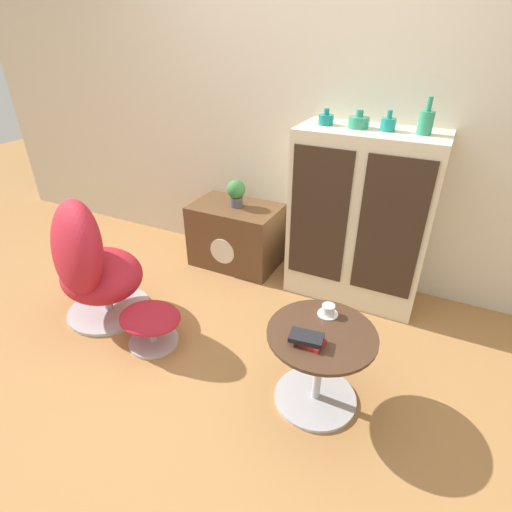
# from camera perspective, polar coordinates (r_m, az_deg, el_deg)

# --- Properties ---
(ground_plane) EXTENTS (12.00, 12.00, 0.00)m
(ground_plane) POSITION_cam_1_polar(r_m,az_deg,el_deg) (2.41, -7.32, -17.02)
(ground_plane) COLOR #A87542
(wall_back) EXTENTS (6.40, 0.06, 2.60)m
(wall_back) POSITION_cam_1_polar(r_m,az_deg,el_deg) (3.01, 7.48, 21.10)
(wall_back) COLOR beige
(wall_back) RESTS_ON ground_plane
(sideboard) EXTENTS (0.92, 0.44, 1.20)m
(sideboard) POSITION_cam_1_polar(r_m,az_deg,el_deg) (2.85, 14.62, 5.13)
(sideboard) COLOR beige
(sideboard) RESTS_ON ground_plane
(tv_console) EXTENTS (0.70, 0.45, 0.52)m
(tv_console) POSITION_cam_1_polar(r_m,az_deg,el_deg) (3.30, -2.88, 3.00)
(tv_console) COLOR brown
(tv_console) RESTS_ON ground_plane
(egg_chair) EXTENTS (0.80, 0.77, 0.88)m
(egg_chair) POSITION_cam_1_polar(r_m,az_deg,el_deg) (2.81, -22.62, -1.00)
(egg_chair) COLOR #B7B7BC
(egg_chair) RESTS_ON ground_plane
(ottoman) EXTENTS (0.40, 0.34, 0.25)m
(ottoman) POSITION_cam_1_polar(r_m,az_deg,el_deg) (2.58, -14.83, -9.00)
(ottoman) COLOR #B7B7BC
(ottoman) RESTS_ON ground_plane
(coffee_table) EXTENTS (0.54, 0.54, 0.46)m
(coffee_table) POSITION_cam_1_polar(r_m,az_deg,el_deg) (2.13, 8.97, -14.81)
(coffee_table) COLOR #B7B7BC
(coffee_table) RESTS_ON ground_plane
(vase_leftmost) EXTENTS (0.10, 0.10, 0.10)m
(vase_leftmost) POSITION_cam_1_polar(r_m,az_deg,el_deg) (2.73, 9.97, 18.70)
(vase_leftmost) COLOR #147A75
(vase_leftmost) RESTS_ON sideboard
(vase_inner_left) EXTENTS (0.13, 0.13, 0.11)m
(vase_inner_left) POSITION_cam_1_polar(r_m,az_deg,el_deg) (2.67, 14.46, 18.09)
(vase_inner_left) COLOR #2D8E6B
(vase_inner_left) RESTS_ON sideboard
(vase_inner_right) EXTENTS (0.09, 0.09, 0.12)m
(vase_inner_right) POSITION_cam_1_polar(r_m,az_deg,el_deg) (2.64, 18.36, 17.49)
(vase_inner_right) COLOR teal
(vase_inner_right) RESTS_ON sideboard
(vase_rightmost) EXTENTS (0.09, 0.09, 0.21)m
(vase_rightmost) POSITION_cam_1_polar(r_m,az_deg,el_deg) (2.61, 23.10, 17.24)
(vase_rightmost) COLOR #2D8E6B
(vase_rightmost) RESTS_ON sideboard
(potted_plant) EXTENTS (0.14, 0.14, 0.21)m
(potted_plant) POSITION_cam_1_polar(r_m,az_deg,el_deg) (3.14, -2.85, 9.15)
(potted_plant) COLOR #4C4C51
(potted_plant) RESTS_ON tv_console
(teacup) EXTENTS (0.11, 0.11, 0.06)m
(teacup) POSITION_cam_1_polar(r_m,az_deg,el_deg) (2.10, 10.26, -7.71)
(teacup) COLOR white
(teacup) RESTS_ON coffee_table
(book_stack) EXTENTS (0.17, 0.12, 0.05)m
(book_stack) POSITION_cam_1_polar(r_m,az_deg,el_deg) (1.92, 7.27, -11.67)
(book_stack) COLOR red
(book_stack) RESTS_ON coffee_table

